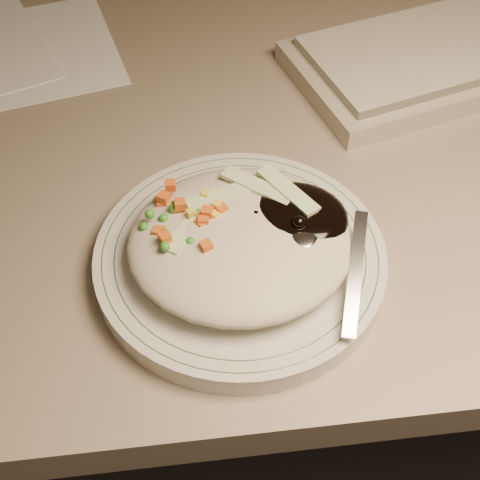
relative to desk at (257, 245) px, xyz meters
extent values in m
cube|color=gray|center=(0.00, 0.00, 0.18)|extent=(1.40, 0.70, 0.04)
cylinder|color=silver|center=(-0.05, -0.19, 0.21)|extent=(0.26, 0.26, 0.02)
torus|color=#144723|center=(-0.05, -0.19, 0.22)|extent=(0.24, 0.24, 0.00)
torus|color=#144723|center=(-0.05, -0.19, 0.22)|extent=(0.22, 0.22, 0.00)
ellipsoid|color=#B7AB94|center=(-0.05, -0.20, 0.24)|extent=(0.19, 0.18, 0.04)
ellipsoid|color=black|center=(0.00, -0.18, 0.25)|extent=(0.10, 0.09, 0.03)
ellipsoid|color=orange|center=(-0.09, -0.18, 0.24)|extent=(0.08, 0.08, 0.02)
sphere|color=black|center=(-0.03, -0.18, 0.25)|extent=(0.01, 0.01, 0.01)
sphere|color=black|center=(0.00, -0.18, 0.25)|extent=(0.01, 0.01, 0.01)
sphere|color=black|center=(0.02, -0.18, 0.26)|extent=(0.01, 0.01, 0.01)
sphere|color=black|center=(0.01, -0.17, 0.25)|extent=(0.01, 0.01, 0.01)
sphere|color=black|center=(0.00, -0.20, 0.26)|extent=(0.01, 0.01, 0.01)
sphere|color=black|center=(0.00, -0.18, 0.25)|extent=(0.01, 0.01, 0.01)
sphere|color=black|center=(0.01, -0.17, 0.25)|extent=(0.01, 0.01, 0.01)
cube|color=#D35517|center=(-0.09, -0.17, 0.26)|extent=(0.01, 0.01, 0.01)
cube|color=#D35517|center=(-0.08, -0.19, 0.25)|extent=(0.01, 0.01, 0.01)
cube|color=#D35517|center=(-0.11, -0.16, 0.26)|extent=(0.01, 0.01, 0.01)
cube|color=#D35517|center=(-0.07, -0.18, 0.26)|extent=(0.01, 0.01, 0.01)
cube|color=#D35517|center=(-0.08, -0.19, 0.26)|extent=(0.01, 0.01, 0.01)
cube|color=#D35517|center=(-0.11, -0.15, 0.25)|extent=(0.01, 0.01, 0.01)
cube|color=#D35517|center=(-0.10, -0.17, 0.26)|extent=(0.01, 0.01, 0.01)
cube|color=#D35517|center=(-0.08, -0.19, 0.26)|extent=(0.01, 0.01, 0.01)
cube|color=#D35517|center=(-0.06, -0.18, 0.26)|extent=(0.01, 0.01, 0.01)
cube|color=#D35517|center=(-0.10, -0.15, 0.26)|extent=(0.01, 0.01, 0.01)
cube|color=#D35517|center=(-0.11, -0.20, 0.26)|extent=(0.01, 0.01, 0.01)
cube|color=#D35517|center=(-0.08, -0.22, 0.26)|extent=(0.01, 0.01, 0.01)
cube|color=#D35517|center=(-0.11, -0.19, 0.25)|extent=(0.01, 0.01, 0.01)
cube|color=#D35517|center=(-0.11, -0.16, 0.25)|extent=(0.01, 0.01, 0.01)
sphere|color=#388C28|center=(-0.08, -0.18, 0.25)|extent=(0.01, 0.01, 0.01)
sphere|color=#388C28|center=(-0.11, -0.21, 0.26)|extent=(0.01, 0.01, 0.01)
sphere|color=#388C28|center=(-0.11, -0.18, 0.26)|extent=(0.01, 0.01, 0.01)
sphere|color=#388C28|center=(-0.12, -0.18, 0.26)|extent=(0.01, 0.01, 0.01)
sphere|color=#388C28|center=(-0.08, -0.17, 0.25)|extent=(0.01, 0.01, 0.01)
sphere|color=#388C28|center=(-0.07, -0.20, 0.25)|extent=(0.01, 0.01, 0.01)
sphere|color=#388C28|center=(-0.09, -0.18, 0.25)|extent=(0.01, 0.01, 0.01)
sphere|color=#388C28|center=(-0.10, -0.20, 0.25)|extent=(0.01, 0.01, 0.01)
sphere|color=#388C28|center=(-0.13, -0.18, 0.25)|extent=(0.01, 0.01, 0.01)
sphere|color=#388C28|center=(-0.10, -0.17, 0.26)|extent=(0.01, 0.01, 0.01)
sphere|color=#388C28|center=(-0.10, -0.17, 0.26)|extent=(0.01, 0.01, 0.01)
sphere|color=#388C28|center=(-0.11, -0.19, 0.25)|extent=(0.01, 0.01, 0.01)
sphere|color=#388C28|center=(-0.09, -0.21, 0.26)|extent=(0.01, 0.01, 0.01)
sphere|color=#388C28|center=(-0.06, -0.16, 0.25)|extent=(0.01, 0.01, 0.01)
cube|color=yellow|center=(-0.08, -0.17, 0.25)|extent=(0.01, 0.01, 0.01)
cube|color=yellow|center=(-0.07, -0.18, 0.26)|extent=(0.01, 0.01, 0.01)
cube|color=yellow|center=(-0.09, -0.17, 0.25)|extent=(0.01, 0.01, 0.01)
cube|color=yellow|center=(-0.09, -0.18, 0.26)|extent=(0.01, 0.01, 0.01)
cube|color=yellow|center=(-0.09, -0.18, 0.25)|extent=(0.01, 0.01, 0.01)
cube|color=yellow|center=(-0.06, -0.17, 0.26)|extent=(0.01, 0.01, 0.01)
cube|color=yellow|center=(-0.07, -0.16, 0.26)|extent=(0.01, 0.01, 0.01)
cube|color=yellow|center=(-0.08, -0.18, 0.25)|extent=(0.01, 0.01, 0.01)
cube|color=#B2D18C|center=(-0.06, -0.16, 0.26)|extent=(0.07, 0.04, 0.00)
cube|color=#B2D18C|center=(-0.03, -0.15, 0.26)|extent=(0.06, 0.06, 0.00)
cube|color=#B2D18C|center=(-0.09, -0.19, 0.26)|extent=(0.05, 0.06, 0.00)
cube|color=#B2D18C|center=(0.00, -0.16, 0.26)|extent=(0.05, 0.07, 0.00)
ellipsoid|color=silver|center=(0.00, -0.20, 0.25)|extent=(0.05, 0.06, 0.01)
cube|color=silver|center=(0.04, -0.24, 0.24)|extent=(0.04, 0.11, 0.03)
camera|label=1|loc=(-0.09, -0.56, 0.67)|focal=50.00mm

